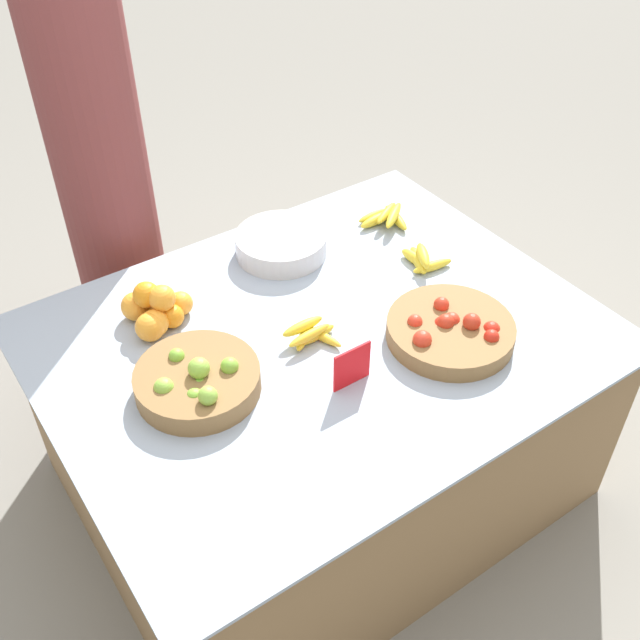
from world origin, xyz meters
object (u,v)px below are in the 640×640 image
Objects in this scene: metal_bowl at (281,244)px; tomato_basket at (450,330)px; vendor_person at (109,203)px; price_sign at (352,366)px; lime_bowl at (198,382)px.

tomato_basket is at bearing -74.94° from metal_bowl.
metal_bowl is at bearing -49.30° from vendor_person.
lime_bowl is at bearing 149.84° from price_sign.
lime_bowl reaches higher than tomato_basket.
lime_bowl is 0.64m from metal_bowl.
price_sign is 1.06m from vendor_person.
lime_bowl is at bearing 162.27° from tomato_basket.
tomato_basket is at bearing -17.73° from lime_bowl.
lime_bowl is 0.70m from tomato_basket.
tomato_basket is 0.33m from price_sign.
metal_bowl is at bearing 38.33° from lime_bowl.
lime_bowl is 0.20× the size of vendor_person.
price_sign reaches higher than metal_bowl.
metal_bowl is 0.59m from vendor_person.
vendor_person is (-0.22, 1.03, 0.03)m from price_sign.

